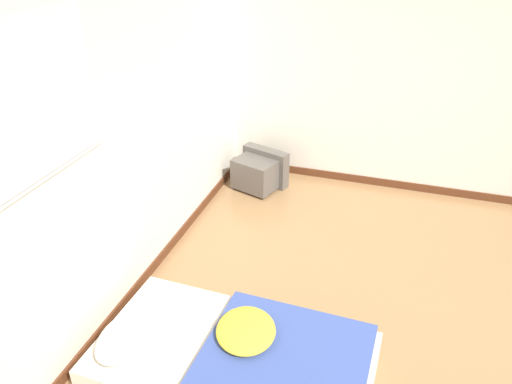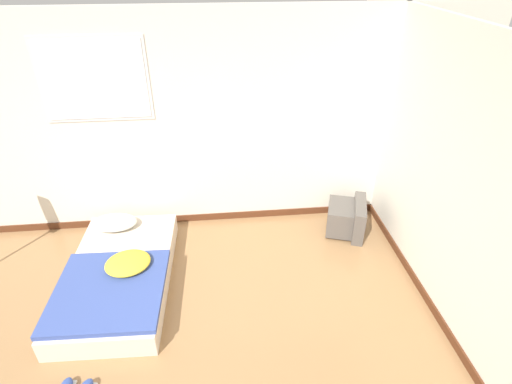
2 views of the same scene
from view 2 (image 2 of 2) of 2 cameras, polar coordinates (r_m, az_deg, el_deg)
name	(u,v)px [view 2 (image 2 of 2)]	position (r m, az deg, el deg)	size (l,w,h in m)	color
wall_back	(155,129)	(4.78, -14.19, 8.75)	(7.86, 0.08, 2.60)	silver
mattress_bed	(119,274)	(4.52, -19.01, -10.96)	(1.09, 1.88, 0.38)	beige
crt_tv	(348,218)	(5.10, 12.96, -3.57)	(0.58, 0.63, 0.43)	#56514C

